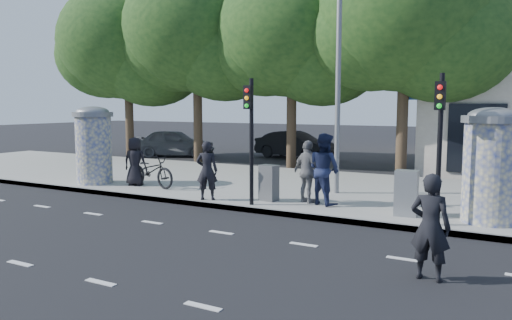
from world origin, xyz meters
The scene contains 24 objects.
ground centered at (0.00, 0.00, 0.00)m, with size 120.00×120.00×0.00m, color black.
sidewalk centered at (0.00, 7.50, 0.07)m, with size 40.00×8.00×0.15m, color gray.
curb centered at (0.00, 3.55, 0.07)m, with size 40.00×0.10×0.16m, color slate.
lane_dash_near centered at (0.00, -2.20, 0.00)m, with size 32.00×0.12×0.01m, color silver.
lane_dash_far centered at (0.00, 1.40, 0.00)m, with size 32.00×0.12×0.01m, color silver.
ad_column_left centered at (-7.20, 4.50, 1.54)m, with size 1.36×1.36×2.65m.
ad_column_right centered at (5.20, 4.70, 1.54)m, with size 1.36×1.36×2.65m.
traffic_pole_near centered at (-0.60, 3.79, 2.23)m, with size 0.22×0.31×3.40m.
traffic_pole_far centered at (4.20, 3.79, 2.23)m, with size 0.22×0.31×3.40m.
street_lamp centered at (0.80, 6.63, 4.79)m, with size 0.25×0.93×8.00m.
tree_far_left centered at (-13.00, 12.50, 6.19)m, with size 7.20×7.20×9.26m.
tree_mid_left centered at (-8.50, 12.50, 6.50)m, with size 7.20×7.20×9.57m.
tree_near_left centered at (-3.50, 12.70, 6.06)m, with size 6.80×6.80×8.97m.
tree_center centered at (1.50, 12.30, 6.31)m, with size 7.00×7.00×9.30m.
ped_a centered at (-5.63, 4.80, 0.96)m, with size 0.79×0.52×1.63m, color black.
ped_b centered at (-2.06, 3.85, 0.99)m, with size 0.62×0.40×1.69m, color black.
ped_c centered at (1.11, 4.83, 1.12)m, with size 0.94×0.74×1.94m, color #1A2142.
ped_e centered at (0.63, 4.84, 1.02)m, with size 1.02×0.58×1.73m, color slate.
man_road centered at (4.61, 0.50, 0.88)m, with size 0.64×0.42×1.77m, color black.
bicycle centered at (-4.93, 4.79, 0.70)m, with size 2.08×0.73×1.09m, color black.
cabinet_left centered at (-0.45, 4.59, 0.66)m, with size 0.49×0.35×1.02m, color #5B5D60.
cabinet_right centered at (3.38, 4.48, 0.71)m, with size 0.54×0.39×1.12m, color gray.
car_left centered at (-11.25, 14.10, 0.75)m, with size 4.42×1.78×1.51m, color slate.
car_mid centered at (-5.08, 16.60, 0.72)m, with size 4.37×1.52×1.44m, color black.
Camera 1 is at (5.94, -7.80, 2.86)m, focal length 35.00 mm.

